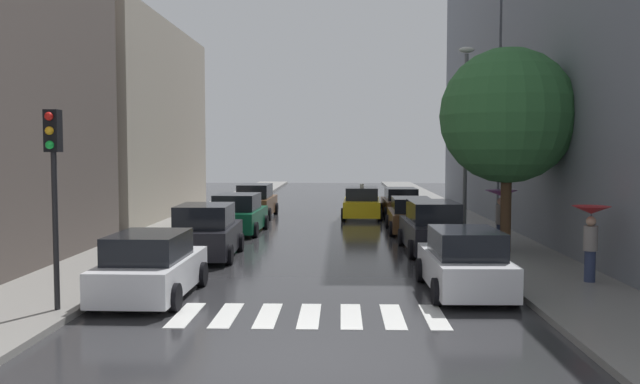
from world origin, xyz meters
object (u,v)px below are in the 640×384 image
object	(u,v)px
parked_car_left_second	(206,233)
parked_car_right_second	(432,229)
parked_car_left_nearest	(151,267)
traffic_light_left_corner	(53,164)
parked_car_left_fourth	(256,202)
parked_car_right_third	(411,216)
pedestrian_near_tree	(501,205)
street_tree_right	(507,116)
taxi_midroad	(362,204)
parked_car_right_nearest	(464,263)
parked_car_right_fourth	(401,203)
pedestrian_foreground	(591,227)
parked_car_left_third	(238,215)
lamp_post_right	(466,129)

from	to	relation	value
parked_car_left_second	parked_car_right_second	world-z (taller)	parked_car_right_second
parked_car_left_nearest	traffic_light_left_corner	world-z (taller)	traffic_light_left_corner
parked_car_left_fourth	parked_car_right_third	size ratio (longest dim) A/B	1.10
parked_car_left_second	pedestrian_near_tree	distance (m)	10.23
parked_car_left_nearest	street_tree_right	world-z (taller)	street_tree_right
taxi_midroad	parked_car_right_nearest	bearing A→B (deg)	-171.59
parked_car_right_third	parked_car_right_fourth	xyz separation A→B (m)	(0.15, 6.73, 0.01)
parked_car_right_fourth	parked_car_right_nearest	bearing A→B (deg)	178.46
parked_car_right_nearest	taxi_midroad	size ratio (longest dim) A/B	0.96
pedestrian_near_tree	traffic_light_left_corner	bearing A→B (deg)	-77.46
pedestrian_foreground	street_tree_right	size ratio (longest dim) A/B	0.29
parked_car_left_third	lamp_post_right	size ratio (longest dim) A/B	0.59
parked_car_left_second	pedestrian_foreground	bearing A→B (deg)	-113.31
taxi_midroad	lamp_post_right	bearing A→B (deg)	-154.07
parked_car_left_nearest	taxi_midroad	bearing A→B (deg)	-15.99
parked_car_right_third	parked_car_right_fourth	distance (m)	6.73
parked_car_right_fourth	pedestrian_foreground	bearing A→B (deg)	-170.87
taxi_midroad	traffic_light_left_corner	bearing A→B (deg)	163.08
parked_car_right_second	traffic_light_left_corner	xyz separation A→B (m)	(-9.33, -9.31, 2.45)
parked_car_left_second	parked_car_right_fourth	bearing A→B (deg)	-30.71
pedestrian_foreground	pedestrian_near_tree	distance (m)	6.03
parked_car_right_third	taxi_midroad	xyz separation A→B (m)	(-1.92, 6.09, 0.04)
pedestrian_foreground	taxi_midroad	bearing A→B (deg)	-138.53
parked_car_left_third	traffic_light_left_corner	world-z (taller)	traffic_light_left_corner
parked_car_right_fourth	traffic_light_left_corner	distance (m)	23.59
parked_car_left_third	lamp_post_right	xyz separation A→B (m)	(9.29, -2.08, 3.61)
parked_car_right_fourth	street_tree_right	size ratio (longest dim) A/B	0.63
parked_car_right_nearest	parked_car_right_third	xyz separation A→B (m)	(-0.07, 12.16, -0.04)
parked_car_right_third	pedestrian_near_tree	distance (m)	6.05
parked_car_left_fourth	traffic_light_left_corner	distance (m)	21.32
taxi_midroad	pedestrian_foreground	world-z (taller)	pedestrian_foreground
parked_car_left_nearest	parked_car_left_fourth	bearing A→B (deg)	0.43
parked_car_right_fourth	street_tree_right	xyz separation A→B (m)	(2.41, -12.85, 3.99)
parked_car_right_second	parked_car_left_second	bearing A→B (deg)	99.43
parked_car_right_third	lamp_post_right	bearing A→B (deg)	-142.35
traffic_light_left_corner	lamp_post_right	world-z (taller)	lamp_post_right
pedestrian_foreground	traffic_light_left_corner	distance (m)	13.20
parked_car_left_second	parked_car_right_second	size ratio (longest dim) A/B	0.91
taxi_midroad	lamp_post_right	world-z (taller)	lamp_post_right
lamp_post_right	pedestrian_near_tree	bearing A→B (deg)	-76.05
parked_car_right_third	pedestrian_foreground	size ratio (longest dim) A/B	2.18
parked_car_right_third	pedestrian_foreground	xyz separation A→B (m)	(3.47, -11.35, 0.85)
parked_car_left_third	street_tree_right	world-z (taller)	street_tree_right
pedestrian_foreground	parked_car_left_fourth	bearing A→B (deg)	-123.80
parked_car_right_second	pedestrian_foreground	xyz separation A→B (m)	(3.30, -5.87, 0.74)
parked_car_right_nearest	taxi_midroad	bearing A→B (deg)	5.24
parked_car_left_fourth	parked_car_right_third	bearing A→B (deg)	-128.88
parked_car_left_nearest	pedestrian_near_tree	world-z (taller)	pedestrian_near_tree
parked_car_left_third	lamp_post_right	world-z (taller)	lamp_post_right
parked_car_left_third	parked_car_left_fourth	bearing A→B (deg)	3.12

